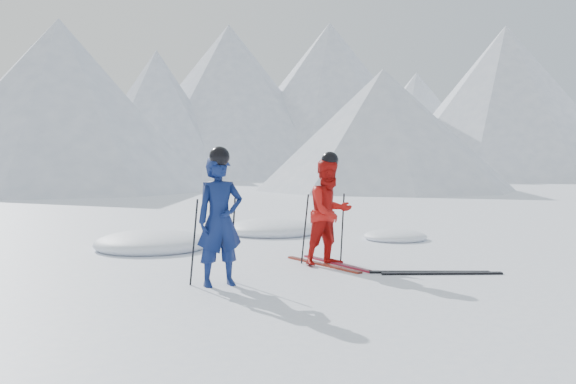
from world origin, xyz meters
name	(u,v)px	position (x,y,z in m)	size (l,w,h in m)	color
ground	(408,259)	(0.00, 0.00, 0.00)	(160.00, 160.00, 0.00)	white
mountain_range	(196,90)	(5.71, 35.31, 6.72)	(106.15, 62.94, 15.53)	#B2BCD1
skier_blue	(220,221)	(-3.43, -0.84, 0.83)	(0.61, 0.40, 1.66)	#0D1B4F
skier_red	(330,212)	(-1.45, -0.02, 0.81)	(0.79, 0.61, 1.62)	red
pole_blue_left	(194,242)	(-3.73, -0.69, 0.55)	(0.02, 0.02, 1.11)	black
pole_blue_right	(233,239)	(-3.18, -0.59, 0.55)	(0.02, 0.02, 1.11)	black
pole_red_left	(305,229)	(-1.75, 0.23, 0.54)	(0.02, 0.02, 1.08)	black
pole_red_right	(342,228)	(-1.15, 0.13, 0.54)	(0.02, 0.02, 1.08)	black
ski_worn_left	(322,264)	(-1.57, -0.02, 0.01)	(0.09, 1.70, 0.03)	black
ski_worn_right	(336,263)	(-1.33, -0.02, 0.01)	(0.09, 1.70, 0.03)	black
ski_loose_a	(430,272)	(-0.46, -1.19, 0.01)	(0.09, 1.70, 0.03)	black
ski_loose_b	(442,273)	(-0.36, -1.34, 0.01)	(0.09, 1.70, 0.03)	black
snow_lumps	(236,240)	(-1.87, 3.25, 0.00)	(6.41, 3.57, 0.45)	white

